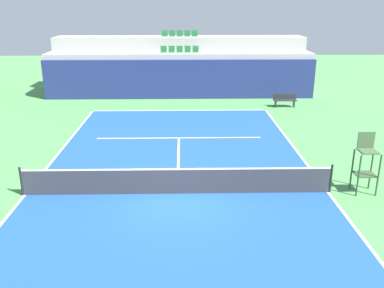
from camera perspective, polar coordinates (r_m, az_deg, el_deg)
The scene contains 15 objects.
ground_plane at distance 15.03m, azimuth -2.01°, elevation -6.84°, with size 80.00×80.00×0.00m, color #4C8C4C.
court_surface at distance 15.03m, azimuth -2.01°, elevation -6.83°, with size 11.00×24.00×0.01m, color #1E4C99.
baseline_far at distance 26.30m, azimuth -1.71°, elevation 4.63°, with size 11.00×0.10×0.00m, color white.
sideline_left at distance 16.06m, azimuth -21.97°, elevation -6.50°, with size 0.10×24.00×0.00m, color white.
sideline_right at distance 15.91m, azimuth 18.15°, elevation -6.28°, with size 0.10×24.00×0.00m, color white.
service_line_far at distance 20.97m, azimuth -1.81°, elevation 0.85°, with size 8.26×0.10×0.00m, color white.
centre_service_line at distance 17.96m, azimuth -1.89°, elevation -2.35°, with size 0.10×6.40×0.00m, color white.
back_wall at distance 29.36m, azimuth -1.69°, elevation 8.84°, with size 18.91×0.30×2.71m, color navy.
stands_tier_lower at distance 30.66m, azimuth -1.68°, elevation 9.62°, with size 18.91×2.40×3.07m, color #9E9E99.
stands_tier_upper at distance 32.96m, azimuth -1.66°, elevation 11.09°, with size 18.91×2.40×3.99m, color #9E9E99.
seating_row_lower at distance 30.53m, azimuth -1.71°, elevation 12.72°, with size 2.74×0.44×0.44m.
seating_row_upper at distance 32.83m, azimuth -1.70°, elevation 14.77°, with size 2.74×0.44×0.44m.
tennis_net at distance 14.82m, azimuth -2.03°, elevation -5.07°, with size 11.08×0.08×1.07m.
umpire_chair at distance 15.97m, azimuth 22.75°, elevation -2.17°, with size 0.76×0.66×2.20m.
player_bench at distance 27.81m, azimuth 12.61°, elevation 6.02°, with size 1.50×0.40×0.85m.
Camera 1 is at (0.23, -13.52, 6.57)m, focal length 38.88 mm.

